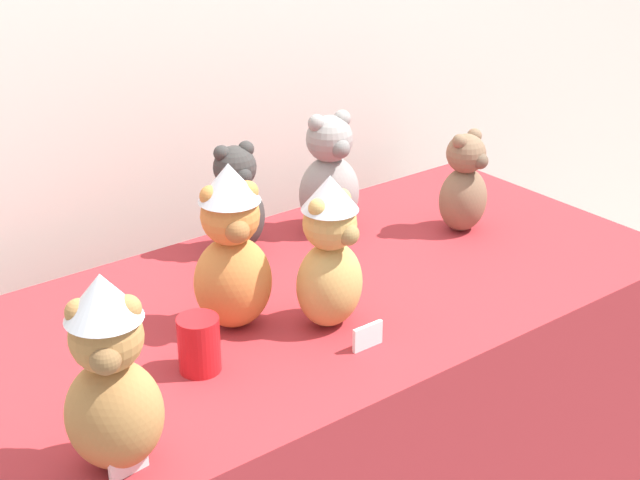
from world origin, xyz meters
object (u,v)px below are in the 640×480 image
display_table (320,429)px  teddy_bear_charcoal (236,202)px  teddy_bear_honey (330,254)px  party_cup_red (199,344)px  teddy_bear_ginger (232,249)px  teddy_bear_caramel (110,376)px  teddy_bear_ash (329,176)px  teddy_bear_mocha (464,185)px

display_table → teddy_bear_charcoal: 0.57m
teddy_bear_honey → party_cup_red: size_ratio=2.95×
party_cup_red → teddy_bear_ginger: bearing=35.6°
display_table → teddy_bear_caramel: 0.87m
teddy_bear_honey → party_cup_red: bearing=166.5°
teddy_bear_honey → teddy_bear_ash: 0.48m
teddy_bear_honey → teddy_bear_ginger: bearing=132.7°
teddy_bear_charcoal → teddy_bear_ginger: bearing=-116.6°
teddy_bear_mocha → teddy_bear_ginger: 0.72m
teddy_bear_honey → teddy_bear_ginger: teddy_bear_ginger is taller
teddy_bear_ginger → party_cup_red: 0.21m
teddy_bear_ash → party_cup_red: 0.70m
teddy_bear_honey → teddy_bear_caramel: teddy_bear_caramel is taller
teddy_bear_ash → teddy_bear_charcoal: 0.25m
teddy_bear_honey → teddy_bear_ash: teddy_bear_honey is taller
display_table → teddy_bear_honey: (-0.08, -0.13, 0.53)m
teddy_bear_caramel → teddy_bear_mocha: (1.11, 0.32, -0.05)m
display_table → teddy_bear_caramel: size_ratio=4.80×
party_cup_red → teddy_bear_honey: bearing=-2.1°
teddy_bear_honey → teddy_bear_mocha: teddy_bear_honey is taller
teddy_bear_ash → teddy_bear_ginger: size_ratio=0.87×
teddy_bear_caramel → teddy_bear_ash: 1.00m
teddy_bear_mocha → teddy_bear_caramel: bearing=-172.4°
display_table → teddy_bear_charcoal: teddy_bear_charcoal is taller
teddy_bear_ash → teddy_bear_charcoal: size_ratio=1.13×
teddy_bear_caramel → teddy_bear_charcoal: (0.60, 0.56, -0.04)m
display_table → party_cup_red: bearing=-162.5°
teddy_bear_honey → teddy_bear_ash: bearing=40.5°
teddy_bear_ginger → teddy_bear_caramel: bearing=-127.9°
teddy_bear_ash → teddy_bear_ginger: bearing=-143.9°
teddy_bear_ginger → party_cup_red: (-0.14, -0.10, -0.12)m
display_table → teddy_bear_caramel: bearing=-155.8°
teddy_bear_mocha → party_cup_red: bearing=-178.2°
teddy_bear_caramel → party_cup_red: bearing=61.5°
teddy_bear_honey → teddy_bear_charcoal: bearing=72.3°
teddy_bear_mocha → teddy_bear_charcoal: teddy_bear_charcoal is taller
teddy_bear_honey → teddy_bear_mocha: size_ratio=1.26×
display_table → teddy_bear_honey: bearing=-120.1°
teddy_bear_ash → party_cup_red: bearing=-142.5°
teddy_bear_ash → teddy_bear_honey: bearing=-122.1°
teddy_bear_caramel → teddy_bear_mocha: size_ratio=1.33×
teddy_bear_mocha → display_table: bearing=176.2°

